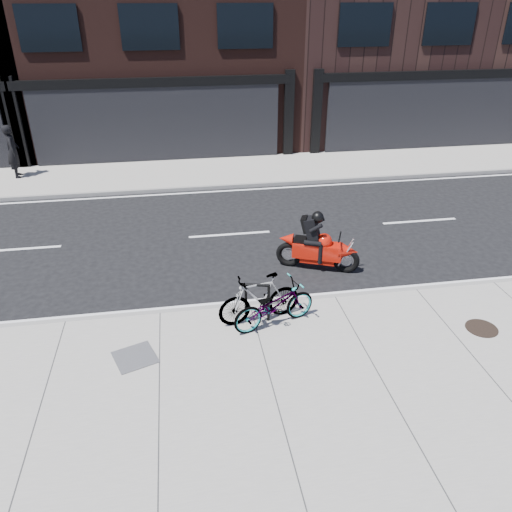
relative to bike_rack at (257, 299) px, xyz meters
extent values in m
plane|color=black|center=(-0.07, 2.60, -0.66)|extent=(120.00, 120.00, 0.00)
cube|color=gray|center=(-0.07, -2.40, -0.59)|extent=(60.00, 6.00, 0.13)
cube|color=gray|center=(-0.07, 10.35, -0.59)|extent=(60.00, 3.50, 0.13)
cylinder|color=black|center=(-0.23, 0.06, -0.09)|extent=(0.06, 0.06, 0.87)
cylinder|color=black|center=(0.23, -0.06, -0.09)|extent=(0.06, 0.06, 0.87)
cylinder|color=black|center=(0.00, 0.00, 0.34)|extent=(0.48, 0.17, 0.06)
imported|color=gray|center=(0.32, -0.22, -0.04)|extent=(1.96, 1.18, 0.97)
imported|color=gray|center=(0.05, 0.00, 0.01)|extent=(1.87, 0.85, 1.09)
torus|color=black|center=(2.61, 1.90, -0.33)|extent=(0.69, 0.40, 0.68)
torus|color=black|center=(1.25, 2.47, -0.33)|extent=(0.69, 0.40, 0.68)
cube|color=#B81408|center=(1.92, 2.19, -0.12)|extent=(1.30, 0.85, 0.39)
cone|color=#B81408|center=(2.64, 1.89, -0.06)|extent=(0.61, 0.60, 0.46)
sphere|color=#B81408|center=(2.06, 2.13, 0.15)|extent=(0.41, 0.41, 0.41)
cube|color=black|center=(1.63, 2.31, 0.13)|extent=(0.64, 0.49, 0.12)
cylinder|color=silver|center=(1.47, 2.59, -0.35)|extent=(0.56, 0.31, 0.09)
cube|color=black|center=(1.77, 2.26, 0.48)|extent=(0.52, 0.50, 0.61)
cube|color=black|center=(1.61, 2.32, 0.56)|extent=(0.34, 0.38, 0.42)
sphere|color=black|center=(1.88, 2.21, 0.79)|extent=(0.30, 0.30, 0.30)
imported|color=black|center=(-7.45, 10.76, 0.45)|extent=(0.62, 0.80, 1.96)
cylinder|color=black|center=(4.59, -1.07, -0.52)|extent=(0.72, 0.72, 0.02)
cube|color=#4A4A4C|center=(-2.53, -0.85, -0.52)|extent=(0.96, 0.96, 0.02)
camera|label=1|loc=(-1.45, -8.70, 5.72)|focal=35.00mm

